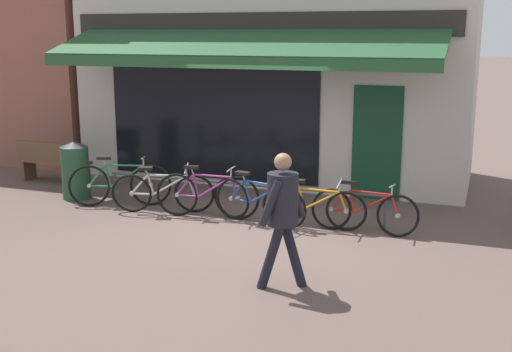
{
  "coord_description": "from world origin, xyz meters",
  "views": [
    {
      "loc": [
        3.73,
        -9.04,
        3.04
      ],
      "look_at": [
        0.68,
        -0.74,
        1.05
      ],
      "focal_mm": 45.0,
      "sensor_mm": 36.0,
      "label": 1
    }
  ],
  "objects_px": {
    "litter_bin": "(75,170)",
    "park_bench": "(53,161)",
    "bicycle_silver": "(163,192)",
    "pedestrian_adult": "(282,207)",
    "bicycle_blue": "(258,201)",
    "bicycle_red": "(364,210)",
    "bicycle_green": "(120,184)",
    "bicycle_purple": "(207,195)",
    "bicycle_orange": "(313,207)"
  },
  "relations": [
    {
      "from": "bicycle_blue",
      "to": "pedestrian_adult",
      "type": "distance_m",
      "value": 2.73
    },
    {
      "from": "bicycle_silver",
      "to": "bicycle_purple",
      "type": "bearing_deg",
      "value": -19.05
    },
    {
      "from": "park_bench",
      "to": "bicycle_green",
      "type": "bearing_deg",
      "value": -20.31
    },
    {
      "from": "bicycle_orange",
      "to": "park_bench",
      "type": "bearing_deg",
      "value": 164.99
    },
    {
      "from": "bicycle_purple",
      "to": "pedestrian_adult",
      "type": "bearing_deg",
      "value": -57.08
    },
    {
      "from": "bicycle_purple",
      "to": "park_bench",
      "type": "distance_m",
      "value": 4.17
    },
    {
      "from": "bicycle_silver",
      "to": "bicycle_red",
      "type": "bearing_deg",
      "value": -17.83
    },
    {
      "from": "bicycle_green",
      "to": "bicycle_orange",
      "type": "xyz_separation_m",
      "value": [
        3.61,
        -0.16,
        -0.04
      ]
    },
    {
      "from": "litter_bin",
      "to": "bicycle_blue",
      "type": "bearing_deg",
      "value": -5.56
    },
    {
      "from": "bicycle_blue",
      "to": "park_bench",
      "type": "relative_size",
      "value": 1.07
    },
    {
      "from": "bicycle_silver",
      "to": "bicycle_red",
      "type": "relative_size",
      "value": 1.01
    },
    {
      "from": "bicycle_blue",
      "to": "pedestrian_adult",
      "type": "relative_size",
      "value": 1.04
    },
    {
      "from": "bicycle_green",
      "to": "bicycle_purple",
      "type": "relative_size",
      "value": 0.97
    },
    {
      "from": "bicycle_green",
      "to": "pedestrian_adult",
      "type": "distance_m",
      "value": 4.71
    },
    {
      "from": "bicycle_green",
      "to": "bicycle_purple",
      "type": "bearing_deg",
      "value": -29.8
    },
    {
      "from": "bicycle_green",
      "to": "bicycle_blue",
      "type": "height_order",
      "value": "bicycle_green"
    },
    {
      "from": "pedestrian_adult",
      "to": "park_bench",
      "type": "relative_size",
      "value": 1.03
    },
    {
      "from": "bicycle_green",
      "to": "bicycle_red",
      "type": "height_order",
      "value": "bicycle_green"
    },
    {
      "from": "bicycle_blue",
      "to": "litter_bin",
      "type": "height_order",
      "value": "litter_bin"
    },
    {
      "from": "pedestrian_adult",
      "to": "bicycle_green",
      "type": "bearing_deg",
      "value": -37.19
    },
    {
      "from": "bicycle_orange",
      "to": "litter_bin",
      "type": "relative_size",
      "value": 1.56
    },
    {
      "from": "litter_bin",
      "to": "park_bench",
      "type": "relative_size",
      "value": 0.66
    },
    {
      "from": "bicycle_blue",
      "to": "bicycle_orange",
      "type": "relative_size",
      "value": 1.04
    },
    {
      "from": "bicycle_silver",
      "to": "pedestrian_adult",
      "type": "distance_m",
      "value": 3.84
    },
    {
      "from": "bicycle_purple",
      "to": "bicycle_red",
      "type": "distance_m",
      "value": 2.61
    },
    {
      "from": "bicycle_silver",
      "to": "park_bench",
      "type": "relative_size",
      "value": 1.05
    },
    {
      "from": "bicycle_red",
      "to": "bicycle_green",
      "type": "bearing_deg",
      "value": -179.72
    },
    {
      "from": "bicycle_orange",
      "to": "litter_bin",
      "type": "bearing_deg",
      "value": 172.67
    },
    {
      "from": "bicycle_green",
      "to": "litter_bin",
      "type": "height_order",
      "value": "litter_bin"
    },
    {
      "from": "bicycle_purple",
      "to": "pedestrian_adult",
      "type": "xyz_separation_m",
      "value": [
        2.1,
        -2.42,
        0.62
      ]
    },
    {
      "from": "bicycle_green",
      "to": "litter_bin",
      "type": "bearing_deg",
      "value": 147.9
    },
    {
      "from": "bicycle_green",
      "to": "pedestrian_adult",
      "type": "height_order",
      "value": "pedestrian_adult"
    },
    {
      "from": "bicycle_silver",
      "to": "pedestrian_adult",
      "type": "xyz_separation_m",
      "value": [
        2.92,
        -2.42,
        0.64
      ]
    },
    {
      "from": "bicycle_red",
      "to": "litter_bin",
      "type": "height_order",
      "value": "litter_bin"
    },
    {
      "from": "bicycle_orange",
      "to": "bicycle_red",
      "type": "distance_m",
      "value": 0.79
    },
    {
      "from": "bicycle_green",
      "to": "park_bench",
      "type": "xyz_separation_m",
      "value": [
        -2.21,
        1.02,
        0.07
      ]
    },
    {
      "from": "bicycle_red",
      "to": "park_bench",
      "type": "relative_size",
      "value": 1.04
    },
    {
      "from": "bicycle_red",
      "to": "litter_bin",
      "type": "relative_size",
      "value": 1.57
    },
    {
      "from": "bicycle_blue",
      "to": "bicycle_green",
      "type": "bearing_deg",
      "value": -172.15
    },
    {
      "from": "bicycle_red",
      "to": "pedestrian_adult",
      "type": "height_order",
      "value": "pedestrian_adult"
    },
    {
      "from": "bicycle_silver",
      "to": "bicycle_orange",
      "type": "xyz_separation_m",
      "value": [
        2.65,
        0.03,
        -0.02
      ]
    },
    {
      "from": "bicycle_purple",
      "to": "park_bench",
      "type": "bearing_deg",
      "value": 155.43
    },
    {
      "from": "bicycle_purple",
      "to": "bicycle_orange",
      "type": "distance_m",
      "value": 1.83
    },
    {
      "from": "bicycle_silver",
      "to": "bicycle_red",
      "type": "distance_m",
      "value": 3.44
    },
    {
      "from": "bicycle_purple",
      "to": "litter_bin",
      "type": "distance_m",
      "value": 2.84
    },
    {
      "from": "bicycle_red",
      "to": "bicycle_purple",
      "type": "bearing_deg",
      "value": -176.55
    },
    {
      "from": "bicycle_orange",
      "to": "bicycle_red",
      "type": "relative_size",
      "value": 0.99
    },
    {
      "from": "litter_bin",
      "to": "park_bench",
      "type": "distance_m",
      "value": 1.47
    },
    {
      "from": "bicycle_green",
      "to": "park_bench",
      "type": "bearing_deg",
      "value": 131.2
    },
    {
      "from": "bicycle_purple",
      "to": "bicycle_orange",
      "type": "relative_size",
      "value": 1.06
    }
  ]
}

